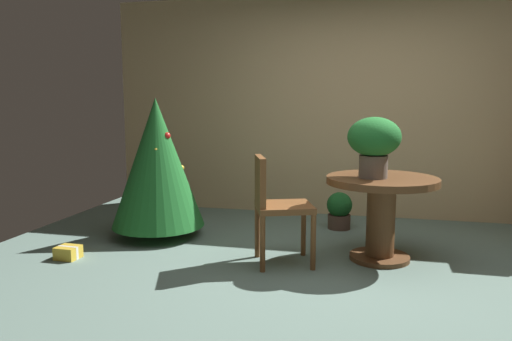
% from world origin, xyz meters
% --- Properties ---
extents(ground_plane, '(6.60, 6.60, 0.00)m').
position_xyz_m(ground_plane, '(0.00, 0.00, 0.00)').
color(ground_plane, slate).
extents(back_wall_panel, '(6.00, 0.10, 2.60)m').
position_xyz_m(back_wall_panel, '(0.00, 2.20, 1.30)').
color(back_wall_panel, tan).
rests_on(back_wall_panel, ground_plane).
extents(round_dining_table, '(0.94, 0.94, 0.72)m').
position_xyz_m(round_dining_table, '(0.26, 0.54, 0.50)').
color(round_dining_table, brown).
rests_on(round_dining_table, ground_plane).
extents(flower_vase, '(0.44, 0.44, 0.51)m').
position_xyz_m(flower_vase, '(0.18, 0.48, 1.03)').
color(flower_vase, '#665B51').
rests_on(flower_vase, round_dining_table).
extents(wooden_chair_left, '(0.57, 0.55, 0.91)m').
position_xyz_m(wooden_chair_left, '(-0.59, 0.23, 0.52)').
color(wooden_chair_left, brown).
rests_on(wooden_chair_left, ground_plane).
extents(holiday_tree, '(0.92, 0.92, 1.39)m').
position_xyz_m(holiday_tree, '(-1.91, 0.78, 0.75)').
color(holiday_tree, brown).
rests_on(holiday_tree, ground_plane).
extents(gift_box_gold, '(0.19, 0.18, 0.11)m').
position_xyz_m(gift_box_gold, '(-2.37, -0.07, 0.05)').
color(gift_box_gold, gold).
rests_on(gift_box_gold, ground_plane).
extents(potted_plant, '(0.27, 0.27, 0.40)m').
position_xyz_m(potted_plant, '(-0.15, 1.50, 0.20)').
color(potted_plant, '#4C382D').
rests_on(potted_plant, ground_plane).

